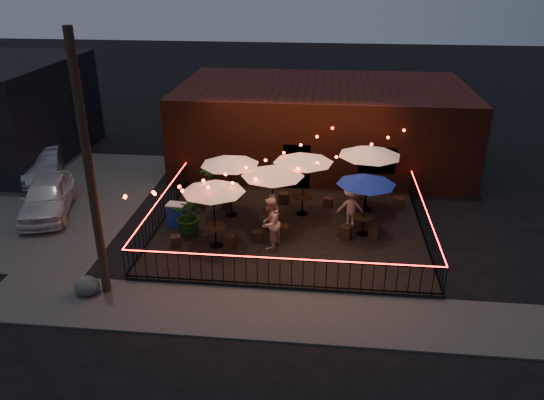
{
  "coord_description": "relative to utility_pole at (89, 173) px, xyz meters",
  "views": [
    {
      "loc": [
        1.23,
        -16.0,
        9.44
      ],
      "look_at": [
        -0.7,
        2.26,
        1.2
      ],
      "focal_mm": 35.0,
      "sensor_mm": 36.0,
      "label": 1
    }
  ],
  "objects": [
    {
      "name": "fence_left",
      "position": [
        0.4,
        4.6,
        -3.34
      ],
      "size": [
        0.04,
        8.0,
        1.04
      ],
      "rotation": [
        0.0,
        0.0,
        1.57
      ],
      "color": "black",
      "rests_on": "patio"
    },
    {
      "name": "bistro_chair_3",
      "position": [
        2.68,
        6.14,
        -3.65
      ],
      "size": [
        0.38,
        0.38,
        0.4
      ],
      "primitive_type": "cube",
      "rotation": [
        0.0,
        0.0,
        3.26
      ],
      "color": "black",
      "rests_on": "patio"
    },
    {
      "name": "bistro_chair_7",
      "position": [
        6.84,
        6.74,
        -3.64
      ],
      "size": [
        0.4,
        0.4,
        0.41
      ],
      "primitive_type": "cube",
      "rotation": [
        0.0,
        0.0,
        2.99
      ],
      "color": "black",
      "rests_on": "patio"
    },
    {
      "name": "bistro_chair_10",
      "position": [
        8.07,
        6.59,
        -3.6
      ],
      "size": [
        0.52,
        0.52,
        0.5
      ],
      "primitive_type": "cube",
      "rotation": [
        0.0,
        0.0,
        0.28
      ],
      "color": "black",
      "rests_on": "patio"
    },
    {
      "name": "car_silver",
      "position": [
        -6.69,
        9.01,
        -3.29
      ],
      "size": [
        3.05,
        4.54,
        1.41
      ],
      "primitive_type": "imported",
      "rotation": [
        0.0,
        0.0,
        0.4
      ],
      "color": "gray",
      "rests_on": "ground"
    },
    {
      "name": "fence_front",
      "position": [
        5.4,
        0.6,
        -3.34
      ],
      "size": [
        10.0,
        0.04,
        1.04
      ],
      "color": "black",
      "rests_on": "patio"
    },
    {
      "name": "car_white",
      "position": [
        -4.55,
        5.25,
        -3.25
      ],
      "size": [
        3.0,
        4.73,
        1.5
      ],
      "primitive_type": "imported",
      "rotation": [
        0.0,
        0.0,
        0.3
      ],
      "color": "silver",
      "rests_on": "ground"
    },
    {
      "name": "bistro_chair_9",
      "position": [
        8.52,
        4.21,
        -3.65
      ],
      "size": [
        0.38,
        0.38,
        0.41
      ],
      "primitive_type": "cube",
      "rotation": [
        0.0,
        0.0,
        3.04
      ],
      "color": "black",
      "rests_on": "patio"
    },
    {
      "name": "sidewalk",
      "position": [
        5.4,
        -0.65,
        -3.98
      ],
      "size": [
        18.0,
        2.5,
        0.05
      ],
      "primitive_type": "cube",
      "color": "#403E3B",
      "rests_on": "ground"
    },
    {
      "name": "bistro_chair_11",
      "position": [
        9.73,
        6.89,
        -3.6
      ],
      "size": [
        0.49,
        0.49,
        0.49
      ],
      "primitive_type": "cube",
      "rotation": [
        0.0,
        0.0,
        2.94
      ],
      "color": "black",
      "rests_on": "patio"
    },
    {
      "name": "bistro_chair_2",
      "position": [
        1.59,
        5.93,
        -3.62
      ],
      "size": [
        0.43,
        0.43,
        0.46
      ],
      "primitive_type": "cube",
      "rotation": [
        0.0,
        0.0,
        0.11
      ],
      "color": "black",
      "rests_on": "patio"
    },
    {
      "name": "bistro_chair_5",
      "position": [
        5.2,
        3.87,
        -3.61
      ],
      "size": [
        0.45,
        0.45,
        0.49
      ],
      "primitive_type": "cube",
      "rotation": [
        0.0,
        0.0,
        3.24
      ],
      "color": "black",
      "rests_on": "patio"
    },
    {
      "name": "utility_pole",
      "position": [
        0.0,
        0.0,
        0.0
      ],
      "size": [
        0.26,
        0.26,
        8.0
      ],
      "primitive_type": "cylinder",
      "color": "#331D14",
      "rests_on": "ground"
    },
    {
      "name": "patron_b",
      "position": [
        4.82,
        3.1,
        -2.9
      ],
      "size": [
        1.01,
        1.12,
        1.9
      ],
      "primitive_type": "imported",
      "rotation": [
        0.0,
        0.0,
        -1.94
      ],
      "color": "#D9A98E",
      "rests_on": "patio"
    },
    {
      "name": "brick_building",
      "position": [
        6.4,
        12.59,
        -2.0
      ],
      "size": [
        14.0,
        8.0,
        4.0
      ],
      "color": "#3B1B10",
      "rests_on": "ground"
    },
    {
      "name": "cafe_table_3",
      "position": [
        5.81,
        5.96,
        -1.47
      ],
      "size": [
        2.72,
        2.72,
        2.6
      ],
      "rotation": [
        0.0,
        0.0,
        0.17
      ],
      "color": "black",
      "rests_on": "patio"
    },
    {
      "name": "fence_right",
      "position": [
        10.4,
        4.6,
        -3.34
      ],
      "size": [
        0.04,
        8.0,
        1.04
      ],
      "rotation": [
        0.0,
        0.0,
        1.57
      ],
      "color": "black",
      "rests_on": "patio"
    },
    {
      "name": "cafe_table_1",
      "position": [
        3.0,
        5.55,
        -1.54
      ],
      "size": [
        3.0,
        3.0,
        2.53
      ],
      "rotation": [
        0.0,
        0.0,
        -0.39
      ],
      "color": "black",
      "rests_on": "patio"
    },
    {
      "name": "cooler",
      "position": [
        1.07,
        4.42,
        -3.38
      ],
      "size": [
        0.75,
        0.58,
        0.92
      ],
      "rotation": [
        0.0,
        0.0,
        -0.12
      ],
      "color": "#162DA3",
      "rests_on": "patio"
    },
    {
      "name": "cafe_table_5",
      "position": [
        8.38,
        6.64,
        -1.33
      ],
      "size": [
        3.02,
        3.02,
        2.76
      ],
      "rotation": [
        0.0,
        0.0,
        0.24
      ],
      "color": "black",
      "rests_on": "patio"
    },
    {
      "name": "festoon_lights",
      "position": [
        4.39,
        4.3,
        -1.48
      ],
      "size": [
        10.02,
        8.72,
        1.32
      ],
      "color": "red",
      "rests_on": "ground"
    },
    {
      "name": "ground",
      "position": [
        5.4,
        2.6,
        -4.0
      ],
      "size": [
        110.0,
        110.0,
        0.0
      ],
      "primitive_type": "plane",
      "color": "black",
      "rests_on": "ground"
    },
    {
      "name": "potted_shrub_c",
      "position": [
        1.79,
        7.18,
        -3.08
      ],
      "size": [
        0.89,
        0.89,
        1.54
      ],
      "primitive_type": "imported",
      "rotation": [
        0.0,
        0.0,
        -0.03
      ],
      "color": "#1B3D0E",
      "rests_on": "patio"
    },
    {
      "name": "bistro_chair_6",
      "position": [
        4.98,
        6.95,
        -3.62
      ],
      "size": [
        0.43,
        0.43,
        0.46
      ],
      "primitive_type": "cube",
      "rotation": [
        0.0,
        0.0,
        -0.11
      ],
      "color": "black",
      "rests_on": "patio"
    },
    {
      "name": "boulder",
      "position": [
        -0.51,
        -0.25,
        -3.67
      ],
      "size": [
        1.04,
        0.97,
        0.65
      ],
      "primitive_type": "ellipsoid",
      "rotation": [
        0.0,
        0.0,
        0.38
      ],
      "color": "#44443F",
      "rests_on": "ground"
    },
    {
      "name": "patron_c",
      "position": [
        7.7,
        5.03,
        -3.04
      ],
      "size": [
        1.1,
        0.69,
        1.63
      ],
      "primitive_type": "imported",
      "rotation": [
        0.0,
        0.0,
        3.06
      ],
      "color": "#D1B490",
      "rests_on": "patio"
    },
    {
      "name": "parking_lot",
      "position": [
        -6.6,
        6.6,
        -3.99
      ],
      "size": [
        11.0,
        12.0,
        0.02
      ],
      "primitive_type": "cube",
      "color": "#403E3B",
      "rests_on": "ground"
    },
    {
      "name": "potted_shrub_a",
      "position": [
        1.74,
        3.82,
        -3.12
      ],
      "size": [
        1.48,
        1.33,
        1.45
      ],
      "primitive_type": "imported",
      "rotation": [
        0.0,
        0.0,
        -0.17
      ],
      "color": "#133A10",
      "rests_on": "patio"
    },
    {
      "name": "bistro_chair_0",
      "position": [
        1.46,
        2.79,
        -3.64
      ],
      "size": [
        0.44,
        0.44,
        0.41
      ],
      "primitive_type": "cube",
      "rotation": [
        0.0,
        0.0,
        0.33
      ],
      "color": "black",
      "rests_on": "patio"
    },
    {
      "name": "patron_a",
      "position": [
        4.82,
        4.36,
        -3.08
      ],
      "size": [
        0.49,
        0.63,
        1.54
      ],
      "primitive_type": "imported",
      "rotation": [
        0.0,
        0.0,
        1.34
      ],
      "color": "tan",
      "rests_on": "patio"
    },
    {
      "name": "cafe_table_0",
      "position": [
        2.87,
        3.0,
        -1.6
      ],
      "size": [
        2.5,
        2.5,
        2.46
      ],
      "rotation": [
        0.0,
        0.0,
        0.13
      ],
      "color": "black",
      "rests_on": "patio"
    },
    {
      "name": "bistro_chair_8",
      "position": [
        7.52,
        4.13,
        -3.62
      ],
      "size": [
        0.49,
        0.49,
        0.46
      ],
      "primitive_type": "cube",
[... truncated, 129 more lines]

